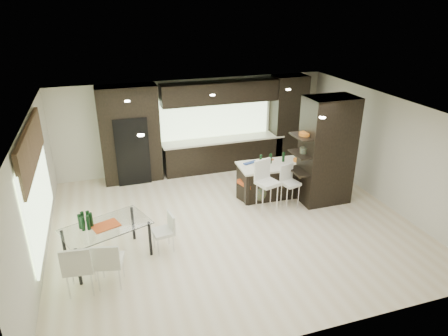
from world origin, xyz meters
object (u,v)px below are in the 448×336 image
object	(u,v)px
chair_end	(163,234)
stool_left	(267,192)
stool_right	(313,188)
chair_near	(110,264)
bench	(263,186)
floor_vase	(260,183)
stool_mid	(290,191)
chair_far	(80,269)
kitchen_island	(277,179)
dining_table	(108,243)

from	to	relation	value
chair_end	stool_left	bearing A→B (deg)	-79.65
stool_right	chair_near	xyz separation A→B (m)	(-5.04, -1.67, 0.01)
bench	floor_vase	size ratio (longest dim) A/B	1.31
stool_mid	chair_far	bearing A→B (deg)	-176.25
stool_left	bench	bearing A→B (deg)	55.06
stool_mid	chair_end	size ratio (longest dim) A/B	1.17
bench	chair_far	distance (m)	5.17
chair_near	kitchen_island	bearing A→B (deg)	42.14
kitchen_island	floor_vase	size ratio (longest dim) A/B	1.96
stool_right	floor_vase	distance (m)	1.35
stool_left	bench	size ratio (longest dim) A/B	0.76
kitchen_island	chair_near	distance (m)	5.01
floor_vase	dining_table	bearing A→B (deg)	-159.95
stool_left	dining_table	size ratio (longest dim) A/B	0.65
bench	chair_near	bearing A→B (deg)	-165.76
kitchen_island	chair_end	size ratio (longest dim) A/B	2.77
kitchen_island	bench	world-z (taller)	kitchen_island
chair_far	stool_left	bearing A→B (deg)	27.67
bench	kitchen_island	bearing A→B (deg)	-26.00
stool_left	chair_near	size ratio (longest dim) A/B	1.19
kitchen_island	dining_table	bearing A→B (deg)	-157.42
stool_mid	dining_table	xyz separation A→B (m)	(-4.40, -0.90, -0.05)
floor_vase	kitchen_island	bearing A→B (deg)	22.70
floor_vase	dining_table	world-z (taller)	floor_vase
floor_vase	chair_near	size ratio (longest dim) A/B	1.21
kitchen_island	chair_end	world-z (taller)	kitchen_island
bench	chair_end	distance (m)	3.40
stool_left	stool_right	xyz separation A→B (m)	(1.28, 0.04, -0.09)
dining_table	chair_far	bearing A→B (deg)	-143.49
stool_left	chair_end	bearing A→B (deg)	-179.05
kitchen_island	chair_far	world-z (taller)	chair_far
kitchen_island	chair_near	world-z (taller)	chair_near
bench	chair_near	distance (m)	4.73
stool_left	floor_vase	bearing A→B (deg)	70.58
stool_mid	stool_right	distance (m)	0.64
kitchen_island	stool_right	xyz separation A→B (m)	(0.64, -0.74, -0.00)
dining_table	chair_far	size ratio (longest dim) A/B	1.73
stool_left	chair_near	world-z (taller)	stool_left
bench	dining_table	xyz separation A→B (m)	(-4.03, -1.69, 0.12)
dining_table	chair_far	distance (m)	0.94
chair_end	stool_right	bearing A→B (deg)	-84.63
stool_left	stool_right	size ratio (longest dim) A/B	1.22
stool_right	floor_vase	world-z (taller)	floor_vase
stool_mid	chair_end	xyz separation A→B (m)	(-3.31, -0.90, -0.06)
floor_vase	chair_end	size ratio (longest dim) A/B	1.41
kitchen_island	chair_end	distance (m)	3.69
floor_vase	chair_far	xyz separation A→B (m)	(-4.29, -2.16, -0.06)
chair_far	stool_mid	bearing A→B (deg)	25.52
kitchen_island	chair_end	xyz separation A→B (m)	(-3.31, -1.64, -0.06)
chair_near	dining_table	bearing A→B (deg)	103.43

